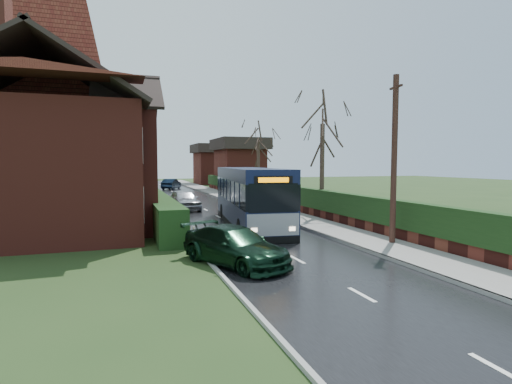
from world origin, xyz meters
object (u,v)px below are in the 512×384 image
object	(u,v)px
brick_house	(63,145)
car_green	(235,246)
bus	(250,197)
bus_stop_sign	(281,187)
car_silver	(184,200)
telegraph_pole	(394,160)

from	to	relation	value
brick_house	car_green	size ratio (longest dim) A/B	3.29
bus	bus_stop_sign	size ratio (longest dim) A/B	3.66
car_silver	bus_stop_sign	distance (m)	7.64
bus	telegraph_pole	xyz separation A→B (m)	(4.00, -6.85, 1.98)
bus	car_green	bearing A→B (deg)	-104.50
brick_house	bus_stop_sign	bearing A→B (deg)	1.98
car_silver	bus	bearing A→B (deg)	-79.77
car_silver	brick_house	bearing A→B (deg)	-146.98
car_silver	bus_stop_sign	bearing A→B (deg)	-48.08
car_green	bus_stop_sign	world-z (taller)	bus_stop_sign
brick_house	bus	distance (m)	10.36
car_green	bus_stop_sign	distance (m)	12.81
brick_house	bus_stop_sign	size ratio (longest dim) A/B	5.02
bus	car_silver	distance (m)	8.88
car_green	bus	bearing A→B (deg)	44.85
brick_house	bus	bearing A→B (deg)	-17.05
car_silver	telegraph_pole	xyz separation A→B (m)	(6.30, -15.39, 2.80)
car_silver	telegraph_pole	size ratio (longest dim) A/B	0.63
bus	bus_stop_sign	xyz separation A→B (m)	(3.20, 3.36, 0.35)
car_green	bus_stop_sign	size ratio (longest dim) A/B	1.53
brick_house	telegraph_pole	world-z (taller)	brick_house
car_silver	bus_stop_sign	xyz separation A→B (m)	(5.50, -5.18, 1.16)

